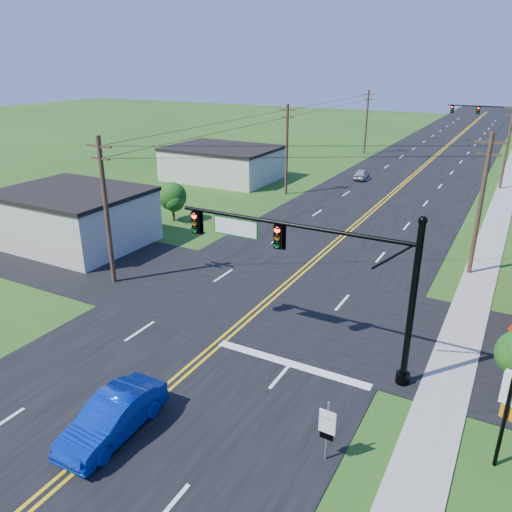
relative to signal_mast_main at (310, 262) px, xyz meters
The scene contains 17 objects.
ground 10.27m from the signal_mast_main, 118.47° to the right, with size 260.00×260.00×0.00m, color #1D4B15.
road_main 42.49m from the signal_mast_main, 95.90° to the left, with size 16.00×220.00×0.04m, color black.
road_cross 7.56m from the signal_mast_main, 137.32° to the left, with size 70.00×10.00×0.04m, color black.
sidewalk 32.93m from the signal_mast_main, 79.10° to the left, with size 2.00×160.00×0.08m, color gray.
signal_mast_main is the anchor object (origin of this frame).
signal_mast_far 72.00m from the signal_mast_main, 89.92° to the left, with size 10.98×0.60×7.48m.
cream_bldg_near 22.33m from the signal_mast_main, 164.29° to the left, with size 10.20×8.20×4.10m.
cream_bldg_far 38.12m from the signal_mast_main, 127.88° to the left, with size 12.20×9.20×3.70m.
utility_pole_left_a 13.98m from the signal_mast_main, behind, with size 1.80×0.28×9.00m.
utility_pole_left_b 30.34m from the signal_mast_main, 117.14° to the left, with size 1.80×0.28×9.00m.
utility_pole_left_c 55.74m from the signal_mast_main, 104.37° to the left, with size 1.80×0.28×9.00m.
utility_pole_right_a 15.03m from the signal_mast_main, 68.69° to the left, with size 1.80×0.28×9.00m.
utility_pole_right_b 40.37m from the signal_mast_main, 82.22° to the left, with size 1.80×0.28×9.00m.
tree_left 23.22m from the signal_mast_main, 142.64° to the left, with size 2.40×2.40×3.37m.
blue_car 10.05m from the signal_mast_main, 116.66° to the right, with size 1.61×4.61×1.52m, color #07269A.
distant_car 38.60m from the signal_mast_main, 103.57° to the left, with size 1.38×3.42×1.16m, color #B5B5BA.
route_sign 7.35m from the signal_mast_main, 61.11° to the right, with size 0.60×0.10×2.41m.
Camera 1 is at (11.83, -10.72, 12.91)m, focal length 35.00 mm.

